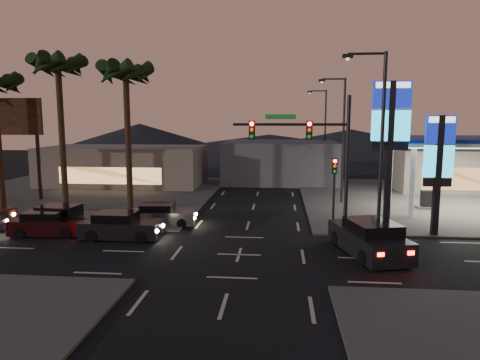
# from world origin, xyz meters

# --- Properties ---
(ground) EXTENTS (140.00, 140.00, 0.00)m
(ground) POSITION_xyz_m (0.00, 0.00, 0.00)
(ground) COLOR black
(ground) RESTS_ON ground
(corner_lot_ne) EXTENTS (24.00, 24.00, 0.12)m
(corner_lot_ne) POSITION_xyz_m (16.00, 16.00, 0.06)
(corner_lot_ne) COLOR #47443F
(corner_lot_ne) RESTS_ON ground
(corner_lot_nw) EXTENTS (24.00, 24.00, 0.12)m
(corner_lot_nw) POSITION_xyz_m (-16.00, 16.00, 0.06)
(corner_lot_nw) COLOR #47443F
(corner_lot_nw) RESTS_ON ground
(gas_station) EXTENTS (12.20, 8.20, 5.47)m
(gas_station) POSITION_xyz_m (16.00, 12.00, 5.08)
(gas_station) COLOR silver
(gas_station) RESTS_ON ground
(convenience_store) EXTENTS (10.00, 6.00, 4.00)m
(convenience_store) POSITION_xyz_m (18.00, 21.00, 2.00)
(convenience_store) COLOR #726B5B
(convenience_store) RESTS_ON ground
(pylon_sign_tall) EXTENTS (2.20, 0.35, 9.00)m
(pylon_sign_tall) POSITION_xyz_m (8.50, 5.50, 6.39)
(pylon_sign_tall) COLOR black
(pylon_sign_tall) RESTS_ON ground
(pylon_sign_short) EXTENTS (1.60, 0.35, 7.00)m
(pylon_sign_short) POSITION_xyz_m (11.00, 4.50, 4.66)
(pylon_sign_short) COLOR black
(pylon_sign_short) RESTS_ON ground
(traffic_signal_mast) EXTENTS (6.10, 0.39, 8.00)m
(traffic_signal_mast) POSITION_xyz_m (3.76, 1.99, 5.23)
(traffic_signal_mast) COLOR black
(traffic_signal_mast) RESTS_ON ground
(pedestal_signal) EXTENTS (0.32, 0.39, 4.30)m
(pedestal_signal) POSITION_xyz_m (5.50, 6.98, 2.92)
(pedestal_signal) COLOR black
(pedestal_signal) RESTS_ON ground
(streetlight_near) EXTENTS (2.14, 0.25, 10.00)m
(streetlight_near) POSITION_xyz_m (6.79, 1.00, 5.72)
(streetlight_near) COLOR black
(streetlight_near) RESTS_ON ground
(streetlight_mid) EXTENTS (2.14, 0.25, 10.00)m
(streetlight_mid) POSITION_xyz_m (6.79, 14.00, 5.72)
(streetlight_mid) COLOR black
(streetlight_mid) RESTS_ON ground
(streetlight_far) EXTENTS (2.14, 0.25, 10.00)m
(streetlight_far) POSITION_xyz_m (6.79, 28.00, 5.72)
(streetlight_far) COLOR black
(streetlight_far) RESTS_ON ground
(palm_a) EXTENTS (4.41, 4.41, 10.86)m
(palm_a) POSITION_xyz_m (-9.00, 9.50, 9.43)
(palm_a) COLOR black
(palm_a) RESTS_ON ground
(palm_b) EXTENTS (4.41, 4.41, 11.46)m
(palm_b) POSITION_xyz_m (-14.00, 9.50, 9.97)
(palm_b) COLOR black
(palm_b) RESTS_ON ground
(billboard) EXTENTS (6.00, 0.30, 8.50)m
(billboard) POSITION_xyz_m (-20.50, 13.00, 6.33)
(billboard) COLOR black
(billboard) RESTS_ON ground
(building_far_west) EXTENTS (16.00, 8.00, 4.00)m
(building_far_west) POSITION_xyz_m (-14.00, 22.00, 2.00)
(building_far_west) COLOR #726B5B
(building_far_west) RESTS_ON ground
(building_far_mid) EXTENTS (12.00, 9.00, 4.40)m
(building_far_mid) POSITION_xyz_m (2.00, 26.00, 2.20)
(building_far_mid) COLOR #4C4C51
(building_far_mid) RESTS_ON ground
(hill_left) EXTENTS (40.00, 40.00, 6.00)m
(hill_left) POSITION_xyz_m (-25.00, 60.00, 3.00)
(hill_left) COLOR black
(hill_left) RESTS_ON ground
(hill_right) EXTENTS (50.00, 50.00, 5.00)m
(hill_right) POSITION_xyz_m (15.00, 60.00, 2.50)
(hill_right) COLOR black
(hill_right) RESTS_ON ground
(hill_center) EXTENTS (60.00, 60.00, 4.00)m
(hill_center) POSITION_xyz_m (0.00, 60.00, 2.00)
(hill_center) COLOR black
(hill_center) RESTS_ON ground
(car_lane_a_front) EXTENTS (4.64, 2.00, 1.50)m
(car_lane_a_front) POSITION_xyz_m (-7.06, 2.42, 0.70)
(car_lane_a_front) COLOR black
(car_lane_a_front) RESTS_ON ground
(car_lane_a_mid) EXTENTS (4.45, 2.09, 1.42)m
(car_lane_a_mid) POSITION_xyz_m (-11.57, 2.73, 0.66)
(car_lane_a_mid) COLOR black
(car_lane_a_mid) RESTS_ON ground
(car_lane_b_front) EXTENTS (4.45, 2.17, 1.41)m
(car_lane_b_front) POSITION_xyz_m (-5.56, 5.64, 0.65)
(car_lane_b_front) COLOR #565759
(car_lane_b_front) RESTS_ON ground
(car_lane_b_mid) EXTENTS (4.79, 2.34, 1.52)m
(car_lane_b_mid) POSITION_xyz_m (-11.29, 3.94, 0.70)
(car_lane_b_mid) COLOR black
(car_lane_b_mid) RESTS_ON ground
(suv_station) EXTENTS (3.52, 5.71, 1.78)m
(suv_station) POSITION_xyz_m (6.52, 0.68, 0.83)
(suv_station) COLOR black
(suv_station) RESTS_ON ground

